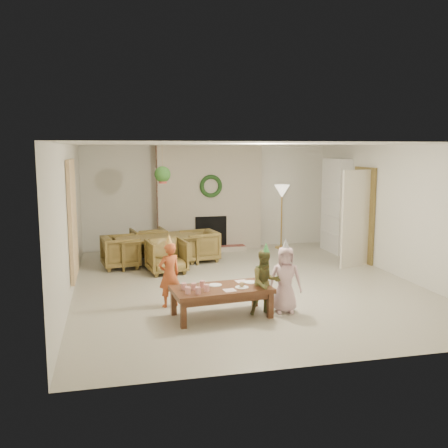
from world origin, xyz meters
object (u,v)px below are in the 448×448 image
object	(u,v)px
dining_chair_left	(121,252)
dining_chair_far	(149,243)
child_red	(169,275)
child_pink	(285,280)
dining_table	(157,251)
child_plaid	(266,283)
coffee_table_top	(221,289)
dining_chair_near	(167,256)
dining_chair_right	(200,246)

from	to	relation	value
dining_chair_left	dining_chair_far	bearing A→B (deg)	-45.00
child_red	child_pink	world-z (taller)	child_red
dining_table	dining_chair_left	size ratio (longest dim) A/B	2.34
dining_chair_left	child_plaid	distance (m)	4.00
coffee_table_top	child_red	distance (m)	0.94
coffee_table_top	child_pink	distance (m)	0.97
dining_chair_far	child_pink	distance (m)	4.59
child_plaid	dining_chair_near	bearing A→B (deg)	109.13
dining_table	child_pink	bearing A→B (deg)	-74.87
dining_chair_right	child_red	world-z (taller)	child_red
coffee_table_top	child_pink	world-z (taller)	child_pink
dining_table	child_pink	world-z (taller)	child_pink
coffee_table_top	child_plaid	distance (m)	0.66
child_pink	child_plaid	bearing A→B (deg)	-159.63
dining_chair_far	child_pink	world-z (taller)	child_pink
dining_chair_near	dining_chair_right	size ratio (longest dim) A/B	1.00
child_red	dining_chair_right	bearing A→B (deg)	-130.62
dining_chair_near	dining_chair_far	world-z (taller)	same
child_pink	child_red	bearing A→B (deg)	168.80
dining_chair_far	dining_chair_right	xyz separation A→B (m)	(1.05, -0.60, 0.00)
dining_table	dining_chair_far	distance (m)	0.76
child_red	child_pink	distance (m)	1.77
dining_chair_near	coffee_table_top	size ratio (longest dim) A/B	0.52
dining_chair_near	child_plaid	bearing A→B (deg)	-77.09
dining_table	dining_chair_far	xyz separation A→B (m)	(-0.12, 0.75, 0.03)
child_red	dining_chair_far	bearing A→B (deg)	-111.37
dining_chair_left	coffee_table_top	world-z (taller)	dining_chair_left
dining_chair_left	dining_chair_right	size ratio (longest dim) A/B	1.00
dining_table	child_plaid	size ratio (longest dim) A/B	1.78
dining_chair_right	child_red	bearing A→B (deg)	-27.52
dining_chair_far	dining_chair_near	bearing A→B (deg)	90.00
coffee_table_top	child_pink	bearing A→B (deg)	-6.78
child_pink	coffee_table_top	bearing A→B (deg)	-170.25
child_pink	dining_chair_left	bearing A→B (deg)	134.84
dining_table	child_plaid	xyz separation A→B (m)	(1.25, -3.58, 0.18)
child_red	child_pink	size ratio (longest dim) A/B	1.01
dining_table	dining_chair_far	size ratio (longest dim) A/B	2.34
dining_table	dining_chair_near	bearing A→B (deg)	-90.00
dining_chair_left	coffee_table_top	bearing A→B (deg)	-167.17
dining_chair_left	child_plaid	size ratio (longest dim) A/B	0.76
dining_chair_far	child_red	world-z (taller)	child_red
child_red	child_plaid	xyz separation A→B (m)	(1.33, -0.71, -0.02)
dining_chair_near	child_pink	size ratio (longest dim) A/B	0.74
dining_table	child_red	xyz separation A→B (m)	(-0.08, -2.86, 0.20)
dining_chair_near	child_red	bearing A→B (deg)	-104.17
child_plaid	coffee_table_top	bearing A→B (deg)	171.20
dining_chair_right	dining_chair_left	bearing A→B (deg)	-90.00
dining_chair_far	child_red	distance (m)	3.62
dining_chair_near	dining_chair_right	world-z (taller)	same
dining_table	dining_chair_left	world-z (taller)	dining_chair_left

